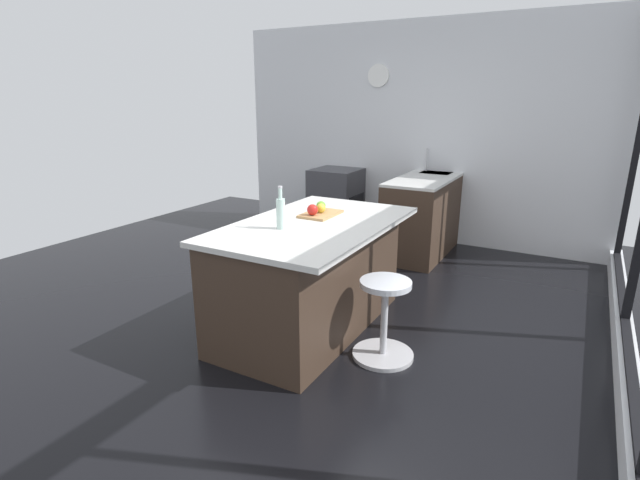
{
  "coord_description": "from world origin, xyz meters",
  "views": [
    {
      "loc": [
        3.09,
        1.99,
        1.8
      ],
      "look_at": [
        0.04,
        0.29,
        0.75
      ],
      "focal_mm": 26.87,
      "sensor_mm": 36.0,
      "label": 1
    }
  ],
  "objects_px": {
    "kitchen_island": "(309,275)",
    "water_bottle": "(281,212)",
    "apple_yellow": "(321,208)",
    "stool_by_window": "(384,322)",
    "apple_green": "(321,206)",
    "oven_range": "(336,201)",
    "apple_red": "(313,210)",
    "cutting_board": "(321,214)"
  },
  "relations": [
    {
      "from": "stool_by_window",
      "to": "water_bottle",
      "type": "distance_m",
      "value": 1.07
    },
    {
      "from": "oven_range",
      "to": "cutting_board",
      "type": "height_order",
      "value": "cutting_board"
    },
    {
      "from": "cutting_board",
      "to": "apple_yellow",
      "type": "distance_m",
      "value": 0.05
    },
    {
      "from": "kitchen_island",
      "to": "water_bottle",
      "type": "distance_m",
      "value": 0.62
    },
    {
      "from": "oven_range",
      "to": "apple_green",
      "type": "height_order",
      "value": "apple_green"
    },
    {
      "from": "apple_yellow",
      "to": "stool_by_window",
      "type": "bearing_deg",
      "value": 61.92
    },
    {
      "from": "kitchen_island",
      "to": "apple_red",
      "type": "relative_size",
      "value": 19.92
    },
    {
      "from": "apple_green",
      "to": "water_bottle",
      "type": "distance_m",
      "value": 0.57
    },
    {
      "from": "cutting_board",
      "to": "apple_yellow",
      "type": "height_order",
      "value": "apple_yellow"
    },
    {
      "from": "kitchen_island",
      "to": "stool_by_window",
      "type": "bearing_deg",
      "value": 77.4
    },
    {
      "from": "water_bottle",
      "to": "apple_yellow",
      "type": "bearing_deg",
      "value": 173.75
    },
    {
      "from": "cutting_board",
      "to": "apple_green",
      "type": "distance_m",
      "value": 0.09
    },
    {
      "from": "stool_by_window",
      "to": "cutting_board",
      "type": "bearing_deg",
      "value": -117.93
    },
    {
      "from": "water_bottle",
      "to": "apple_red",
      "type": "bearing_deg",
      "value": 174.66
    },
    {
      "from": "cutting_board",
      "to": "apple_red",
      "type": "relative_size",
      "value": 4.12
    },
    {
      "from": "oven_range",
      "to": "kitchen_island",
      "type": "bearing_deg",
      "value": 22.92
    },
    {
      "from": "water_bottle",
      "to": "cutting_board",
      "type": "bearing_deg",
      "value": 173.8
    },
    {
      "from": "oven_range",
      "to": "apple_green",
      "type": "bearing_deg",
      "value": 24.31
    },
    {
      "from": "oven_range",
      "to": "water_bottle",
      "type": "xyz_separation_m",
      "value": [
        2.85,
        1.02,
        0.57
      ]
    },
    {
      "from": "apple_yellow",
      "to": "water_bottle",
      "type": "xyz_separation_m",
      "value": [
        0.5,
        -0.05,
        0.07
      ]
    },
    {
      "from": "oven_range",
      "to": "apple_red",
      "type": "height_order",
      "value": "apple_red"
    },
    {
      "from": "kitchen_island",
      "to": "stool_by_window",
      "type": "height_order",
      "value": "kitchen_island"
    },
    {
      "from": "cutting_board",
      "to": "water_bottle",
      "type": "relative_size",
      "value": 1.15
    },
    {
      "from": "cutting_board",
      "to": "water_bottle",
      "type": "bearing_deg",
      "value": -6.2
    },
    {
      "from": "oven_range",
      "to": "cutting_board",
      "type": "xyz_separation_m",
      "value": [
        2.36,
        1.07,
        0.45
      ]
    },
    {
      "from": "oven_range",
      "to": "apple_green",
      "type": "xyz_separation_m",
      "value": [
        2.29,
        1.03,
        0.5
      ]
    },
    {
      "from": "kitchen_island",
      "to": "apple_yellow",
      "type": "distance_m",
      "value": 0.54
    },
    {
      "from": "stool_by_window",
      "to": "apple_green",
      "type": "height_order",
      "value": "apple_green"
    },
    {
      "from": "oven_range",
      "to": "apple_yellow",
      "type": "height_order",
      "value": "apple_yellow"
    },
    {
      "from": "apple_yellow",
      "to": "oven_range",
      "type": "bearing_deg",
      "value": -155.55
    },
    {
      "from": "apple_green",
      "to": "oven_range",
      "type": "bearing_deg",
      "value": -155.69
    },
    {
      "from": "apple_red",
      "to": "stool_by_window",
      "type": "bearing_deg",
      "value": 69.2
    },
    {
      "from": "kitchen_island",
      "to": "apple_green",
      "type": "height_order",
      "value": "apple_green"
    },
    {
      "from": "oven_range",
      "to": "apple_yellow",
      "type": "distance_m",
      "value": 2.64
    },
    {
      "from": "oven_range",
      "to": "stool_by_window",
      "type": "distance_m",
      "value": 3.28
    },
    {
      "from": "stool_by_window",
      "to": "cutting_board",
      "type": "xyz_separation_m",
      "value": [
        -0.39,
        -0.73,
        0.62
      ]
    },
    {
      "from": "kitchen_island",
      "to": "apple_red",
      "type": "xyz_separation_m",
      "value": [
        -0.13,
        -0.04,
        0.5
      ]
    },
    {
      "from": "apple_green",
      "to": "stool_by_window",
      "type": "bearing_deg",
      "value": 59.17
    },
    {
      "from": "stool_by_window",
      "to": "kitchen_island",
      "type": "bearing_deg",
      "value": -102.6
    },
    {
      "from": "cutting_board",
      "to": "apple_red",
      "type": "xyz_separation_m",
      "value": [
        0.1,
        -0.02,
        0.05
      ]
    },
    {
      "from": "kitchen_island",
      "to": "apple_green",
      "type": "distance_m",
      "value": 0.58
    },
    {
      "from": "apple_red",
      "to": "water_bottle",
      "type": "relative_size",
      "value": 0.28
    }
  ]
}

